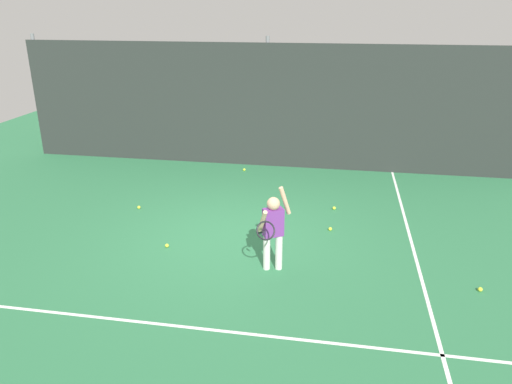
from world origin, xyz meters
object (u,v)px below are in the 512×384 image
object	(u,v)px
tennis_ball_1	(244,170)
tennis_ball_3	(139,207)
tennis_ball_4	(334,208)
tennis_ball_5	(167,246)
tennis_player	(273,227)
tennis_ball_0	(330,229)
tennis_ball_2	(480,289)

from	to	relation	value
tennis_ball_1	tennis_ball_3	bearing A→B (deg)	-120.82
tennis_ball_1	tennis_ball_4	size ratio (longest dim) A/B	1.00
tennis_ball_3	tennis_ball_1	bearing A→B (deg)	59.18
tennis_ball_3	tennis_ball_5	distance (m)	1.89
tennis_player	tennis_ball_4	bearing A→B (deg)	41.48
tennis_ball_1	tennis_ball_4	distance (m)	3.10
tennis_ball_0	tennis_ball_5	size ratio (longest dim) A/B	1.00
tennis_ball_2	tennis_ball_0	bearing A→B (deg)	142.68
tennis_player	tennis_ball_3	bearing A→B (deg)	118.06
tennis_ball_1	tennis_ball_4	xyz separation A→B (m)	(2.28, -2.11, 0.00)
tennis_ball_3	tennis_ball_5	size ratio (longest dim) A/B	1.00
tennis_ball_1	tennis_ball_5	world-z (taller)	same
tennis_ball_0	tennis_ball_2	size ratio (longest dim) A/B	1.00
tennis_ball_1	tennis_ball_0	bearing A→B (deg)	-54.46
tennis_ball_2	tennis_ball_5	bearing A→B (deg)	173.87
tennis_player	tennis_ball_5	distance (m)	2.05
tennis_player	tennis_ball_2	size ratio (longest dim) A/B	20.46
tennis_player	tennis_ball_1	world-z (taller)	tennis_player
tennis_ball_4	tennis_ball_5	distance (m)	3.52
tennis_ball_5	tennis_ball_3	bearing A→B (deg)	126.94
tennis_ball_1	tennis_ball_2	xyz separation A→B (m)	(4.43, -4.80, 0.00)
tennis_player	tennis_ball_0	size ratio (longest dim) A/B	20.46
tennis_player	tennis_ball_0	world-z (taller)	tennis_player
tennis_ball_2	tennis_ball_3	xyz separation A→B (m)	(-6.07, 2.04, 0.00)
tennis_ball_1	tennis_ball_3	world-z (taller)	same
tennis_ball_0	tennis_ball_1	xyz separation A→B (m)	(-2.23, 3.12, 0.00)
tennis_ball_2	tennis_ball_5	world-z (taller)	same
tennis_ball_2	tennis_ball_5	xyz separation A→B (m)	(-4.94, 0.53, 0.00)
tennis_ball_1	tennis_ball_3	xyz separation A→B (m)	(-1.64, -2.75, 0.00)
tennis_player	tennis_ball_1	xyz separation A→B (m)	(-1.38, 4.69, -0.69)
tennis_player	tennis_ball_4	distance (m)	2.82
tennis_ball_2	tennis_ball_4	distance (m)	3.44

